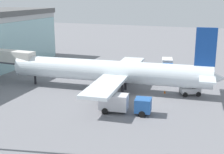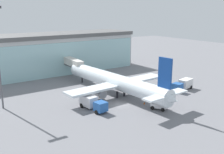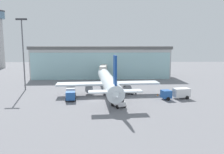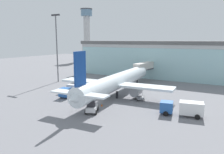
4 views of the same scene
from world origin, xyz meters
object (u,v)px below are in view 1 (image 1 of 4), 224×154
airplane (112,72)px  safety_cone_nose (165,92)px  catering_truck (123,103)px  fuel_truck (167,65)px  baggage_cart (127,79)px  jet_bridge (4,57)px  pushback_tug (191,89)px  safety_cone_wingtip (146,73)px

airplane → safety_cone_nose: 9.62m
catering_truck → safety_cone_nose: 11.80m
fuel_truck → baggage_cart: fuel_truck is taller
catering_truck → safety_cone_nose: bearing=64.1°
jet_bridge → airplane: 21.60m
pushback_tug → safety_cone_wingtip: pushback_tug is taller
safety_cone_wingtip → pushback_tug: bearing=-136.2°
safety_cone_wingtip → jet_bridge: bearing=121.3°
pushback_tug → safety_cone_wingtip: 15.20m
fuel_truck → baggage_cart: 12.21m
baggage_cart → safety_cone_wingtip: 7.19m
jet_bridge → airplane: bearing=-173.4°
catering_truck → baggage_cart: catering_truck is taller
jet_bridge → fuel_truck: jet_bridge is taller
jet_bridge → airplane: (1.44, -21.51, -1.30)m
airplane → safety_cone_wingtip: (13.27, -2.64, -3.14)m
airplane → safety_cone_nose: (1.73, -8.92, -3.14)m
safety_cone_wingtip → airplane: bearing=168.7°
airplane → safety_cone_wingtip: size_ratio=69.56×
baggage_cart → safety_cone_wingtip: bearing=39.4°
fuel_truck → safety_cone_wingtip: fuel_truck is taller
catering_truck → baggage_cart: 16.52m
baggage_cart → safety_cone_nose: size_ratio=5.85×
jet_bridge → fuel_truck: (18.60, -27.76, -3.24)m
baggage_cart → fuel_truck: bearing=28.4°
fuel_truck → safety_cone_nose: fuel_truck is taller
catering_truck → safety_cone_nose: size_ratio=13.69×
safety_cone_wingtip → fuel_truck: bearing=-42.9°
catering_truck → safety_cone_wingtip: 22.87m
airplane → safety_cone_wingtip: bearing=-106.5°
safety_cone_nose → safety_cone_wingtip: 13.14m
jet_bridge → fuel_truck: size_ratio=1.71×
pushback_tug → baggage_cart: bearing=-45.0°
catering_truck → safety_cone_wingtip: (22.69, 2.61, -1.19)m
fuel_truck → safety_cone_nose: 15.70m
baggage_cart → safety_cone_nose: 9.57m
safety_cone_nose → safety_cone_wingtip: bearing=28.6°
airplane → pushback_tug: size_ratio=10.38×
safety_cone_wingtip → baggage_cart: bearing=163.2°
safety_cone_nose → safety_cone_wingtip: size_ratio=1.00×
baggage_cart → airplane: bearing=-128.8°
fuel_truck → pushback_tug: 16.38m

